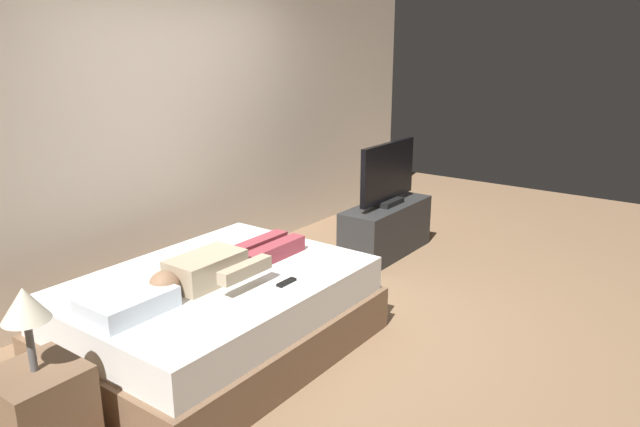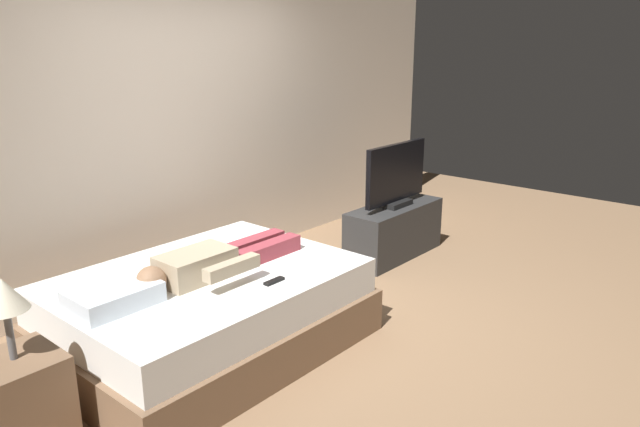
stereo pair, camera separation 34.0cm
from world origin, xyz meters
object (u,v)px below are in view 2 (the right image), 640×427
Objects in this scene: remote at (274,281)px; nightstand at (21,405)px; tv at (396,176)px; lamp at (4,296)px; tv_stand at (394,231)px; bed at (208,311)px; pillow at (114,296)px; person at (213,262)px.

nightstand is at bearing 167.38° from remote.
remote is 2.19m from tv.
remote is at bearing -166.56° from tv.
tv reaches higher than lamp.
lamp is at bearing -177.14° from tv.
tv_stand is at bearing 2.86° from lamp.
bed is at bearing 5.53° from lamp.
pillow is at bearing 180.00° from bed.
remote is at bearing -28.20° from pillow.
remote is at bearing -69.53° from person.
lamp reaches higher than pillow.
pillow is at bearing -178.94° from tv_stand.
pillow reaches higher than tv_stand.
nightstand is 0.59m from lamp.
person is at bearing -58.46° from bed.
bed is 1.79× the size of tv_stand.
bed is 1.56× the size of person.
person is at bearing 3.37° from lamp.
tv is at bearing 2.86° from nightstand.
remote is at bearing -68.28° from bed.
lamp is (-1.28, -0.12, 0.59)m from bed.
remote is at bearing -166.56° from tv_stand.
pillow is 0.69m from person.
lamp reaches higher than remote.
tv is 3.59m from lamp.
person is at bearing 110.47° from remote.
tv is (2.30, 0.06, 0.52)m from bed.
bed is at bearing -178.63° from tv.
tv reaches higher than nightstand.
remote is (0.84, -0.45, -0.05)m from pillow.
remote is 0.14× the size of tv_stand.
person reaches higher than tv_stand.
tv is (2.12, 0.51, 0.24)m from remote.
person is 1.43× the size of tv.
person is 1.36m from nightstand.
tv is 1.69× the size of nightstand.
tv_stand is (2.30, 0.06, -0.01)m from bed.
remote is 0.29× the size of nightstand.
remote is at bearing -12.62° from nightstand.
tv is at bearing -90.00° from tv_stand.
lamp is at bearing -174.47° from bed.
tv is (2.96, 0.06, 0.18)m from pillow.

